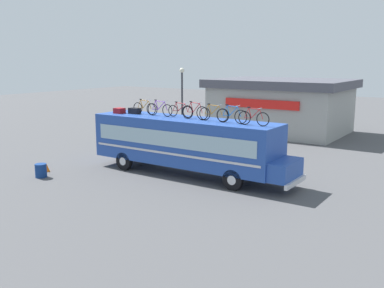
{
  "coord_description": "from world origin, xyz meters",
  "views": [
    {
      "loc": [
        13.9,
        -19.62,
        6.38
      ],
      "look_at": [
        0.57,
        0.0,
        1.8
      ],
      "focal_mm": 41.0,
      "sensor_mm": 36.0,
      "label": 1
    }
  ],
  "objects": [
    {
      "name": "ground_plane",
      "position": [
        0.0,
        0.0,
        0.0
      ],
      "size": [
        120.0,
        120.0,
        0.0
      ],
      "primitive_type": "plane",
      "color": "#4C4C4F"
    },
    {
      "name": "bus",
      "position": [
        0.17,
        -0.0,
        1.87
      ],
      "size": [
        12.26,
        2.66,
        3.18
      ],
      "color": "#23479E",
      "rests_on": "ground"
    },
    {
      "name": "luggage_bag_1",
      "position": [
        -4.54,
        -0.3,
        3.34
      ],
      "size": [
        0.56,
        0.52,
        0.32
      ],
      "primitive_type": "cube",
      "color": "maroon",
      "rests_on": "bus"
    },
    {
      "name": "luggage_bag_2",
      "position": [
        -3.65,
        0.07,
        3.36
      ],
      "size": [
        0.69,
        0.42,
        0.35
      ],
      "primitive_type": "cube",
      "color": "black",
      "rests_on": "bus"
    },
    {
      "name": "rooftop_bicycle_1",
      "position": [
        -2.99,
        0.2,
        3.56
      ],
      "size": [
        1.71,
        0.44,
        0.91
      ],
      "color": "black",
      "rests_on": "bus"
    },
    {
      "name": "rooftop_bicycle_2",
      "position": [
        -1.72,
        0.07,
        3.57
      ],
      "size": [
        1.79,
        0.44,
        0.94
      ],
      "color": "black",
      "rests_on": "bus"
    },
    {
      "name": "rooftop_bicycle_3",
      "position": [
        -0.48,
        0.35,
        3.55
      ],
      "size": [
        1.68,
        0.44,
        0.87
      ],
      "color": "black",
      "rests_on": "bus"
    },
    {
      "name": "rooftop_bicycle_4",
      "position": [
        0.74,
        0.01,
        3.59
      ],
      "size": [
        1.7,
        0.44,
        0.98
      ],
      "color": "black",
      "rests_on": "bus"
    },
    {
      "name": "rooftop_bicycle_5",
      "position": [
        1.92,
        0.01,
        3.56
      ],
      "size": [
        1.77,
        0.44,
        0.92
      ],
      "color": "black",
      "rests_on": "bus"
    },
    {
      "name": "rooftop_bicycle_6",
      "position": [
        3.1,
        -0.14,
        3.58
      ],
      "size": [
        1.76,
        0.44,
        0.96
      ],
      "color": "black",
      "rests_on": "bus"
    },
    {
      "name": "rooftop_bicycle_7",
      "position": [
        4.38,
        -0.22,
        3.56
      ],
      "size": [
        1.69,
        0.44,
        0.92
      ],
      "color": "black",
      "rests_on": "bus"
    },
    {
      "name": "roadside_building",
      "position": [
        -1.35,
        16.83,
        2.39
      ],
      "size": [
        11.63,
        8.7,
        4.68
      ],
      "color": "#9E9E99",
      "rests_on": "ground"
    },
    {
      "name": "trash_bin",
      "position": [
        -6.12,
        -4.97,
        0.38
      ],
      "size": [
        0.63,
        0.63,
        0.75
      ],
      "primitive_type": "cylinder",
      "color": "navy",
      "rests_on": "ground"
    },
    {
      "name": "traffic_cone",
      "position": [
        -6.92,
        -3.98,
        0.23
      ],
      "size": [
        0.36,
        0.36,
        0.46
      ],
      "primitive_type": "cone",
      "color": "orange",
      "rests_on": "ground"
    },
    {
      "name": "street_lamp",
      "position": [
        -4.8,
        6.59,
        3.57
      ],
      "size": [
        0.35,
        0.35,
        5.78
      ],
      "color": "#38383D",
      "rests_on": "ground"
    }
  ]
}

